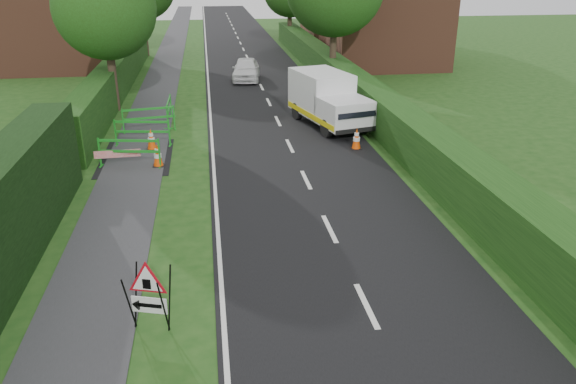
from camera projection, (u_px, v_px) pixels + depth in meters
ground at (245, 350)px, 9.98m from camera, size 120.00×120.00×0.00m
road_surface at (244, 51)px, 42.30m from camera, size 6.00×90.00×0.02m
footpath at (170, 53)px, 41.57m from camera, size 2.00×90.00×0.02m
hedge_west_far at (119, 92)px, 29.43m from camera, size 1.00×24.00×1.80m
hedge_east at (362, 112)px, 25.46m from camera, size 1.20×50.00×1.50m
house_west at (49, 21)px, 34.97m from camera, size 7.50×7.40×7.88m
house_east_a at (383, 19)px, 35.92m from camera, size 7.50×7.40×7.88m
house_east_b at (346, 3)px, 48.84m from camera, size 7.50×7.40×7.88m
tree_nw at (105, 8)px, 24.10m from camera, size 4.40×4.40×6.70m
triangle_sign at (146, 291)px, 10.19m from camera, size 1.05×1.05×1.22m
works_van at (328, 99)px, 23.09m from camera, size 2.87×4.93×2.12m
traffic_cone_0 at (357, 139)px, 20.39m from camera, size 0.38×0.38×0.79m
traffic_cone_1 at (354, 120)px, 22.72m from camera, size 0.38×0.38×0.79m
traffic_cone_2 at (324, 109)px, 24.39m from camera, size 0.38×0.38×0.79m
traffic_cone_3 at (158, 155)px, 18.67m from camera, size 0.38×0.38×0.79m
traffic_cone_4 at (151, 139)px, 20.33m from camera, size 0.38×0.38×0.79m
ped_barrier_0 at (129, 149)px, 18.52m from camera, size 2.09×0.71×1.00m
ped_barrier_1 at (142, 129)px, 20.65m from camera, size 2.09×0.68×1.00m
ped_barrier_2 at (149, 116)px, 22.43m from camera, size 2.09×0.68×1.00m
ped_barrier_3 at (169, 108)px, 23.63m from camera, size 0.39×2.07×1.00m
redwhite_plank at (119, 167)px, 18.80m from camera, size 1.50×0.12×0.25m
hatchback_car at (246, 69)px, 32.03m from camera, size 1.90×3.81×1.25m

